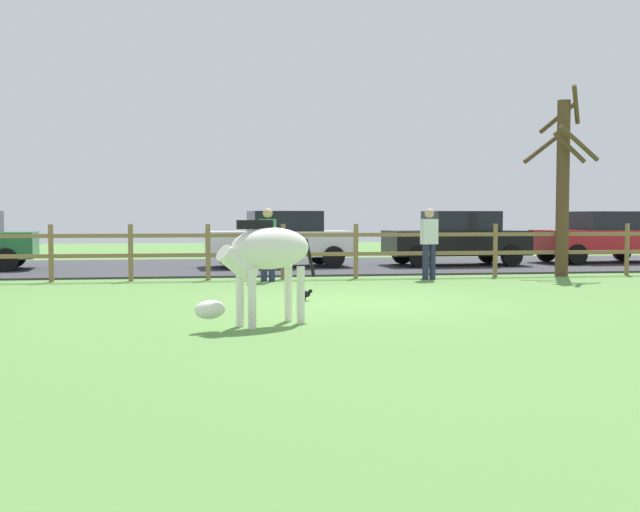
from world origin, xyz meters
TOP-DOWN VIEW (x-y plane):
  - ground_plane at (0.00, 0.00)m, footprint 60.00×60.00m
  - parking_asphalt at (0.00, 9.30)m, footprint 28.00×7.40m
  - paddock_fence at (-0.66, 5.00)m, footprint 20.80×0.11m
  - bare_tree at (6.19, 4.93)m, footprint 1.54×1.57m
  - zebra at (-1.68, -2.47)m, footprint 1.73×1.20m
  - crow_on_grass at (-0.75, 0.39)m, footprint 0.21×0.10m
  - parked_car_white at (-0.35, 8.63)m, footprint 4.13×2.15m
  - parked_car_red at (9.56, 9.08)m, footprint 4.14×2.17m
  - parked_car_black at (4.77, 8.57)m, footprint 4.05×1.98m
  - visitor_left_of_tree at (-1.06, 4.42)m, footprint 0.40×0.29m
  - visitor_right_of_tree at (2.66, 4.36)m, footprint 0.39×0.27m

SIDE VIEW (x-z plane):
  - ground_plane at x=0.00m, z-range 0.00..0.00m
  - parking_asphalt at x=0.00m, z-range 0.00..0.05m
  - crow_on_grass at x=-0.75m, z-range 0.02..0.23m
  - paddock_fence at x=-0.66m, z-range 0.08..1.37m
  - parked_car_white at x=-0.35m, z-range 0.06..1.62m
  - parked_car_red at x=9.56m, z-range 0.06..1.62m
  - parked_car_black at x=4.77m, z-range 0.06..1.62m
  - visitor_left_of_tree at x=-1.06m, z-range 0.09..1.73m
  - visitor_right_of_tree at x=2.66m, z-range 0.09..1.73m
  - zebra at x=-1.68m, z-range 0.22..1.63m
  - bare_tree at x=6.19m, z-range 0.04..4.63m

